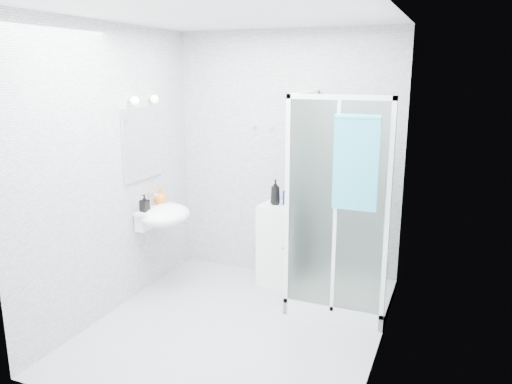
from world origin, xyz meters
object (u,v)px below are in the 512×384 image
at_px(hand_towel, 356,161).
at_px(shampoo_bottle_a, 275,192).
at_px(soap_dispenser_black, 145,203).
at_px(storage_cabinet, 279,245).
at_px(soap_dispenser_orange, 160,197).
at_px(wall_basin, 163,215).
at_px(shampoo_bottle_b, 289,194).
at_px(shower_enclosure, 334,261).

distance_m(hand_towel, shampoo_bottle_a, 1.23).
bearing_deg(soap_dispenser_black, storage_cabinet, 32.82).
bearing_deg(soap_dispenser_orange, hand_towel, -5.62).
xyz_separation_m(shampoo_bottle_a, soap_dispenser_orange, (-1.07, -0.45, -0.04)).
bearing_deg(hand_towel, storage_cabinet, 143.30).
height_order(wall_basin, soap_dispenser_black, soap_dispenser_black).
distance_m(wall_basin, hand_towel, 2.02).
bearing_deg(soap_dispenser_orange, soap_dispenser_black, -92.42).
distance_m(shampoo_bottle_b, soap_dispenser_black, 1.43).
height_order(storage_cabinet, shampoo_bottle_a, shampoo_bottle_a).
height_order(wall_basin, shampoo_bottle_b, shampoo_bottle_b).
height_order(shower_enclosure, soap_dispenser_black, shower_enclosure).
bearing_deg(shower_enclosure, shampoo_bottle_a, 159.83).
xyz_separation_m(shampoo_bottle_a, soap_dispenser_black, (-1.08, -0.71, -0.05)).
bearing_deg(shower_enclosure, soap_dispenser_orange, -173.33).
xyz_separation_m(storage_cabinet, shampoo_bottle_b, (0.09, 0.04, 0.54)).
height_order(shampoo_bottle_b, soap_dispenser_black, shampoo_bottle_b).
height_order(shower_enclosure, hand_towel, shower_enclosure).
bearing_deg(hand_towel, shower_enclosure, 121.31).
bearing_deg(shampoo_bottle_b, shower_enclosure, -28.45).
bearing_deg(wall_basin, soap_dispenser_orange, 130.77).
relative_size(wall_basin, shampoo_bottle_a, 2.16).
height_order(shower_enclosure, wall_basin, shower_enclosure).
xyz_separation_m(wall_basin, hand_towel, (1.90, -0.09, 0.69)).
bearing_deg(wall_basin, storage_cabinet, 29.56).
bearing_deg(shampoo_bottle_b, shampoo_bottle_a, -157.93).
height_order(wall_basin, shampoo_bottle_a, shampoo_bottle_a).
distance_m(wall_basin, soap_dispenser_orange, 0.21).
distance_m(shampoo_bottle_a, shampoo_bottle_b, 0.14).
relative_size(wall_basin, soap_dispenser_orange, 3.14).
height_order(wall_basin, hand_towel, hand_towel).
relative_size(storage_cabinet, soap_dispenser_black, 5.16).
distance_m(shower_enclosure, storage_cabinet, 0.69).
xyz_separation_m(wall_basin, soap_dispenser_orange, (-0.10, 0.11, 0.16)).
bearing_deg(wall_basin, soap_dispenser_black, -125.87).
xyz_separation_m(shower_enclosure, hand_towel, (0.24, -0.40, 1.04)).
bearing_deg(shampoo_bottle_a, soap_dispenser_orange, -156.97).
relative_size(shampoo_bottle_a, soap_dispenser_black, 1.55).
xyz_separation_m(shower_enclosure, soap_dispenser_orange, (-1.75, -0.20, 0.50)).
height_order(hand_towel, soap_dispenser_orange, hand_towel).
relative_size(wall_basin, soap_dispenser_black, 3.34).
height_order(hand_towel, shampoo_bottle_a, hand_towel).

